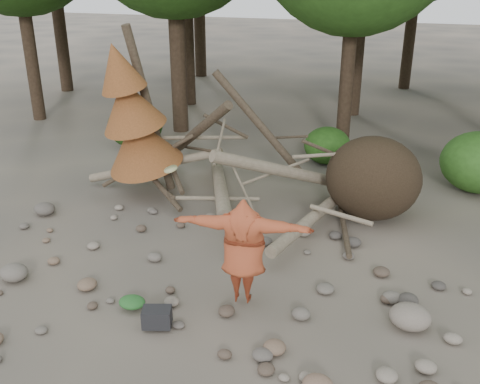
% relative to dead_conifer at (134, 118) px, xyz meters
% --- Properties ---
extents(ground, '(120.00, 120.00, 0.00)m').
position_rel_dead_conifer_xyz_m(ground, '(3.12, -3.37, -2.11)').
color(ground, '#514C44').
rests_on(ground, ground).
extents(deadfall_pile, '(8.55, 5.24, 3.30)m').
position_rel_dead_conifer_xyz_m(deadfall_pile, '(5.13, 0.87, -1.16)').
color(deadfall_pile, '#332619').
rests_on(deadfall_pile, ground).
extents(dead_conifer, '(2.06, 2.16, 4.35)m').
position_rel_dead_conifer_xyz_m(dead_conifer, '(0.00, 0.00, 0.00)').
color(dead_conifer, '#4C3F30').
rests_on(dead_conifer, ground).
extents(bush_left, '(1.80, 1.80, 1.44)m').
position_rel_dead_conifer_xyz_m(bush_left, '(-2.38, 3.83, -1.39)').
color(bush_left, '#1F4612').
rests_on(bush_left, ground).
extents(bush_mid, '(1.40, 1.40, 1.12)m').
position_rel_dead_conifer_xyz_m(bush_mid, '(3.92, 4.43, -1.55)').
color(bush_mid, '#2A591A').
rests_on(bush_mid, ground).
extents(bush_right, '(2.00, 2.00, 1.60)m').
position_rel_dead_conifer_xyz_m(bush_right, '(8.12, 3.63, -1.31)').
color(bush_right, '#346A21').
rests_on(bush_right, ground).
extents(frisbee_thrower, '(2.97, 1.21, 2.10)m').
position_rel_dead_conifer_xyz_m(frisbee_thrower, '(4.14, -3.47, -1.07)').
color(frisbee_thrower, '#AA4526').
rests_on(frisbee_thrower, ground).
extents(backpack, '(0.55, 0.45, 0.31)m').
position_rel_dead_conifer_xyz_m(backpack, '(3.09, -4.66, -1.96)').
color(backpack, black).
rests_on(backpack, ground).
extents(cloth_green, '(0.47, 0.39, 0.18)m').
position_rel_dead_conifer_xyz_m(cloth_green, '(2.42, -4.34, -2.02)').
color(cloth_green, '#276128').
rests_on(cloth_green, ground).
extents(cloth_orange, '(0.28, 0.23, 0.10)m').
position_rel_dead_conifer_xyz_m(cloth_orange, '(3.05, -4.47, -2.06)').
color(cloth_orange, '#AF681E').
rests_on(cloth_orange, ground).
extents(boulder_front_left, '(0.54, 0.48, 0.32)m').
position_rel_dead_conifer_xyz_m(boulder_front_left, '(-0.17, -4.31, -1.95)').
color(boulder_front_left, '#6F675D').
rests_on(boulder_front_left, ground).
extents(boulder_mid_right, '(0.68, 0.61, 0.41)m').
position_rel_dead_conifer_xyz_m(boulder_mid_right, '(6.94, -3.17, -1.91)').
color(boulder_mid_right, gray).
rests_on(boulder_mid_right, ground).
extents(boulder_mid_left, '(0.51, 0.46, 0.30)m').
position_rel_dead_conifer_xyz_m(boulder_mid_left, '(-1.61, -1.70, -1.96)').
color(boulder_mid_left, '#5D564F').
rests_on(boulder_mid_left, ground).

